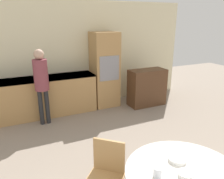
{
  "coord_description": "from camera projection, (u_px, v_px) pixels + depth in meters",
  "views": [
    {
      "loc": [
        -1.37,
        -0.08,
        2.15
      ],
      "look_at": [
        0.0,
        2.89,
        1.1
      ],
      "focal_mm": 35.0,
      "sensor_mm": 36.0,
      "label": 1
    }
  ],
  "objects": [
    {
      "name": "bowl_centre",
      "position": [
        186.0,
        175.0,
        2.04
      ],
      "size": [
        0.15,
        0.15,
        0.04
      ],
      "color": "white",
      "rests_on": "dining_table"
    },
    {
      "name": "person_standing",
      "position": [
        41.0,
        79.0,
        4.43
      ],
      "size": [
        0.29,
        0.29,
        1.6
      ],
      "color": "#262628",
      "rests_on": "ground_plane"
    },
    {
      "name": "oven_unit",
      "position": [
        105.0,
        70.0,
        5.52
      ],
      "size": [
        0.63,
        0.59,
        1.87
      ],
      "color": "tan",
      "rests_on": "ground_plane"
    },
    {
      "name": "sideboard",
      "position": [
        147.0,
        87.0,
        5.65
      ],
      "size": [
        0.95,
        0.45,
        0.94
      ],
      "color": "#51331E",
      "rests_on": "ground_plane"
    },
    {
      "name": "kitchen_counter",
      "position": [
        37.0,
        97.0,
        4.98
      ],
      "size": [
        2.68,
        0.6,
        0.9
      ],
      "color": "tan",
      "rests_on": "ground_plane"
    },
    {
      "name": "wall_back",
      "position": [
        72.0,
        55.0,
        5.41
      ],
      "size": [
        6.32,
        0.05,
        2.6
      ],
      "color": "beige",
      "rests_on": "ground_plane"
    },
    {
      "name": "chair_far_left",
      "position": [
        106.0,
        173.0,
        2.5
      ],
      "size": [
        0.57,
        0.57,
        0.84
      ],
      "rotation": [
        0.0,
        0.0,
        5.54
      ],
      "color": "tan",
      "rests_on": "ground_plane"
    },
    {
      "name": "cup",
      "position": [
        158.0,
        172.0,
        2.03
      ],
      "size": [
        0.08,
        0.08,
        0.1
      ],
      "color": "silver",
      "rests_on": "dining_table"
    },
    {
      "name": "bowl_near",
      "position": [
        177.0,
        159.0,
        2.26
      ],
      "size": [
        0.18,
        0.18,
        0.04
      ],
      "color": "white",
      "rests_on": "dining_table"
    }
  ]
}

